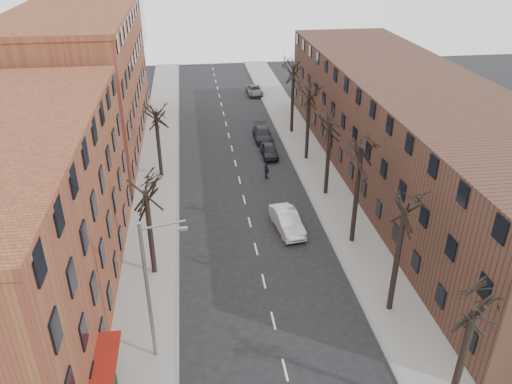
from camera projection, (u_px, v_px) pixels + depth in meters
name	position (u px, v px, depth m)	size (l,w,h in m)	color
sidewalk_left	(158.00, 171.00, 50.53)	(4.00, 90.00, 0.15)	gray
sidewalk_right	(312.00, 162.00, 52.45)	(4.00, 90.00, 0.15)	gray
building_left_far	(81.00, 83.00, 54.21)	(12.00, 28.00, 14.00)	brown
building_right	(410.00, 131.00, 46.72)	(12.00, 50.00, 10.00)	#452A20
tree_right_b	(389.00, 310.00, 32.31)	(5.20, 5.20, 10.80)	black
tree_right_c	(351.00, 242.00, 39.31)	(5.20, 5.20, 11.60)	black
tree_right_d	(325.00, 194.00, 46.31)	(5.20, 5.20, 10.00)	black
tree_right_e	(306.00, 159.00, 53.31)	(5.20, 5.20, 10.80)	black
tree_right_f	(291.00, 132.00, 60.31)	(5.20, 5.20, 11.60)	black
tree_left_a	(155.00, 273.00, 35.74)	(5.20, 5.20, 9.50)	black
tree_left_b	(162.00, 176.00, 49.74)	(5.20, 5.20, 9.50)	black
streetlight	(151.00, 287.00, 26.46)	(2.45, 0.22, 9.03)	slate
silver_sedan	(287.00, 221.00, 40.49)	(1.72, 4.93, 1.62)	silver
parked_car_near	(269.00, 151.00, 53.64)	(1.61, 4.01, 1.37)	black
parked_car_mid	(263.00, 134.00, 57.91)	(1.99, 4.88, 1.42)	black
parked_car_far	(255.00, 90.00, 73.69)	(2.14, 4.65, 1.29)	#595C60
pedestrian_crossing	(266.00, 171.00, 48.83)	(0.96, 0.40, 1.64)	black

